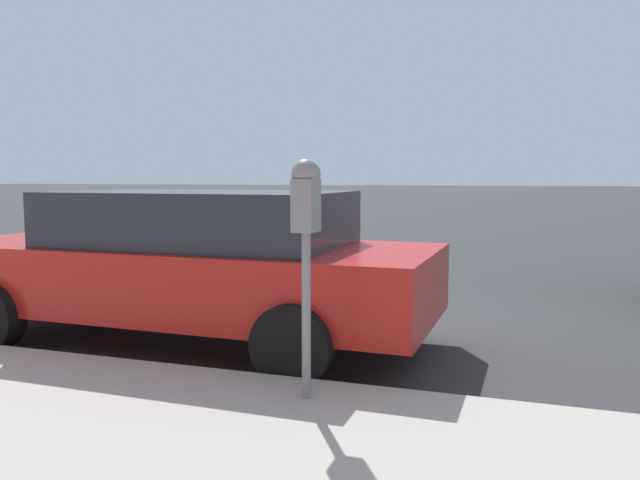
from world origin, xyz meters
TOP-DOWN VIEW (x-y plane):
  - ground_plane at (0.00, 0.00)m, footprint 220.00×220.00m
  - parking_meter at (-2.58, -0.98)m, footprint 0.21×0.19m
  - car_red at (-1.13, 0.73)m, footprint 2.07×4.82m

SIDE VIEW (x-z plane):
  - ground_plane at x=0.00m, z-range 0.00..0.00m
  - car_red at x=-1.13m, z-range 0.05..1.49m
  - parking_meter at x=-2.58m, z-range 0.54..2.11m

